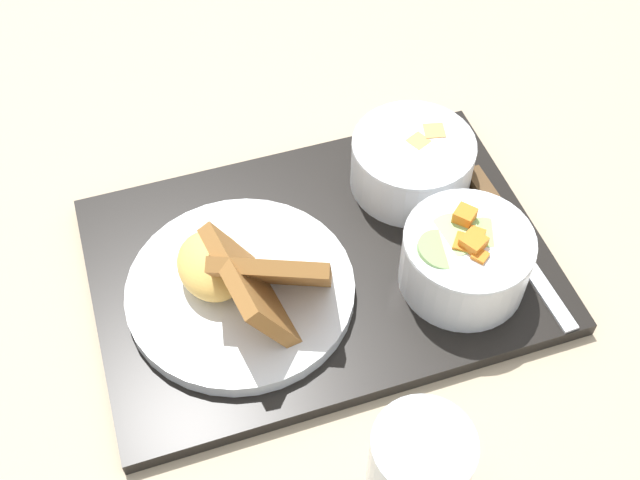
{
  "coord_description": "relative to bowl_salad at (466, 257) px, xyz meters",
  "views": [
    {
      "loc": [
        0.09,
        0.44,
        0.62
      ],
      "look_at": [
        0.0,
        0.0,
        0.05
      ],
      "focal_mm": 45.0,
      "sensor_mm": 36.0,
      "label": 1
    }
  ],
  "objects": [
    {
      "name": "serving_tray",
      "position": [
        0.12,
        -0.05,
        -0.04
      ],
      "size": [
        0.45,
        0.34,
        0.02
      ],
      "color": "black",
      "rests_on": "ground_plane"
    },
    {
      "name": "ground_plane",
      "position": [
        0.12,
        -0.05,
        -0.05
      ],
      "size": [
        4.0,
        4.0,
        0.0
      ],
      "primitive_type": "plane",
      "color": "tan"
    },
    {
      "name": "plate_main",
      "position": [
        0.2,
        -0.02,
        -0.02
      ],
      "size": [
        0.21,
        0.21,
        0.1
      ],
      "color": "silver",
      "rests_on": "serving_tray"
    },
    {
      "name": "bowl_soup",
      "position": [
        0.01,
        -0.13,
        -0.0
      ],
      "size": [
        0.12,
        0.12,
        0.06
      ],
      "color": "silver",
      "rests_on": "serving_tray"
    },
    {
      "name": "knife",
      "position": [
        -0.06,
        -0.06,
        -0.03
      ],
      "size": [
        0.05,
        0.2,
        0.02
      ],
      "rotation": [
        0.0,
        0.0,
        1.74
      ],
      "color": "silver",
      "rests_on": "serving_tray"
    },
    {
      "name": "glass_water",
      "position": [
        0.09,
        0.18,
        -0.01
      ],
      "size": [
        0.08,
        0.08,
        0.09
      ],
      "color": "silver",
      "rests_on": "ground_plane"
    },
    {
      "name": "bowl_salad",
      "position": [
        0.0,
        0.0,
        0.0
      ],
      "size": [
        0.12,
        0.12,
        0.07
      ],
      "color": "silver",
      "rests_on": "serving_tray"
    },
    {
      "name": "spoon",
      "position": [
        -0.04,
        -0.04,
        -0.03
      ],
      "size": [
        0.05,
        0.15,
        0.01
      ],
      "rotation": [
        0.0,
        0.0,
        1.75
      ],
      "color": "silver",
      "rests_on": "serving_tray"
    }
  ]
}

